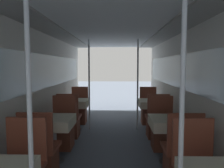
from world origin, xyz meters
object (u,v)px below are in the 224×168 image
chair_left_far_1 (63,132)px  support_pole_left_2 (89,85)px  support_pole_left_0 (30,126)px  dining_table_left_1 (53,124)px  chair_left_near_1 (41,159)px  chair_right_near_1 (181,160)px  chair_left_far_2 (79,112)px  support_pole_right_0 (181,127)px  chair_left_near_2 (70,124)px  dining_table_right_2 (152,105)px  dining_table_right_1 (170,125)px  dining_table_left_2 (75,104)px  chair_right_near_2 (157,124)px  support_pole_right_2 (138,85)px  chair_right_far_1 (162,133)px  chair_right_far_2 (149,112)px

chair_left_far_1 → support_pole_left_2: support_pole_left_2 is taller
support_pole_left_0 → dining_table_left_1: size_ratio=3.00×
chair_left_near_1 → chair_right_near_1: same height
chair_left_far_2 → support_pole_right_0: support_pole_right_0 is taller
chair_left_near_2 → dining_table_right_2: 1.96m
chair_left_far_2 → chair_right_near_1: 3.44m
chair_left_far_2 → support_pole_right_0: size_ratio=0.45×
chair_left_far_1 → dining_table_right_1: 1.96m
dining_table_left_2 → chair_right_near_1: chair_right_near_1 is taller
support_pole_left_2 → support_pole_right_0: (1.14, -3.50, 0.00)m
chair_left_near_2 → chair_right_near_1: 2.54m
chair_left_far_2 → chair_left_far_1: bearing=90.0°
chair_left_near_1 → dining_table_right_2: size_ratio=1.34×
dining_table_left_1 → chair_right_near_2: chair_right_near_2 is taller
chair_right_near_1 → support_pole_right_2: 2.48m
chair_left_near_2 → chair_right_near_1: (1.84, -1.75, 0.00)m
chair_right_near_1 → chair_right_far_1: same height
dining_table_left_1 → chair_left_near_2: chair_left_near_2 is taller
chair_left_far_2 → dining_table_right_2: 1.96m
chair_right_near_2 → chair_right_far_2: 1.15m
chair_right_near_1 → support_pole_left_2: bearing=122.7°
chair_left_far_1 → chair_right_near_2: 1.94m
dining_table_left_2 → support_pole_right_2: support_pole_right_2 is taller
chair_left_near_1 → chair_right_far_1: size_ratio=1.00×
chair_left_near_1 → chair_right_near_2: same height
dining_table_left_1 → chair_left_far_2: size_ratio=0.75×
chair_right_far_1 → chair_right_near_2: 0.60m
support_pole_right_0 → chair_right_near_1: (0.35, 1.18, -0.78)m
support_pole_left_0 → chair_right_far_2: size_ratio=2.24×
chair_right_far_1 → dining_table_right_2: chair_right_far_1 is taller
chair_right_near_1 → support_pole_right_2: (-0.35, 2.32, 0.78)m
support_pole_left_0 → chair_left_near_1: 1.45m
chair_right_near_2 → chair_right_far_2: size_ratio=1.00×
dining_table_left_2 → chair_right_near_2: bearing=-17.3°
chair_right_near_1 → chair_left_near_2: bearing=136.5°
chair_left_far_2 → dining_table_right_1: chair_left_far_2 is taller
support_pole_left_2 → chair_right_near_2: (1.49, -0.57, -0.78)m
chair_right_near_1 → support_pole_left_0: bearing=-141.8°
chair_left_near_2 → support_pole_right_2: (1.49, 0.57, 0.78)m
chair_right_far_1 → chair_right_far_2: size_ratio=1.00×
support_pole_left_2 → support_pole_right_0: bearing=-71.9°
chair_left_far_1 → support_pole_right_0: (1.49, -2.32, 0.78)m
dining_table_left_2 → support_pole_left_2: support_pole_left_2 is taller
chair_left_near_1 → chair_right_near_1: (1.84, 0.00, 0.00)m
chair_left_near_2 → support_pole_right_0: (1.49, -2.93, 0.78)m
chair_right_near_1 → support_pole_right_2: size_ratio=0.45×
dining_table_right_1 → chair_left_near_2: bearing=147.5°
chair_left_far_1 → dining_table_left_2: 1.21m
chair_left_near_2 → support_pole_left_2: support_pole_left_2 is taller
dining_table_left_1 → support_pole_right_0: size_ratio=0.33×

